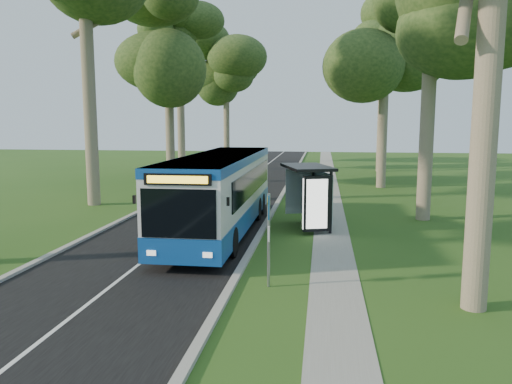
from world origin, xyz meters
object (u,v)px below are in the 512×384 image
bus_stop_sign (269,230)px  car_silver (206,162)px  bus_shelter (310,185)px  car_white (208,167)px  bus (221,193)px  litter_bin (296,201)px

bus_stop_sign → car_silver: bearing=100.7°
bus_shelter → car_white: 24.69m
car_silver → bus_stop_sign: bearing=-72.1°
bus → car_silver: bus is taller
bus_shelter → car_white: bus_shelter is taller
bus_shelter → litter_bin: bearing=83.6°
bus_stop_sign → bus_shelter: size_ratio=0.75×
bus_stop_sign → car_silver: (-9.75, 33.25, -0.87)m
bus_stop_sign → litter_bin: (0.09, 12.62, -1.18)m
bus → bus_stop_sign: bus is taller
bus → litter_bin: (2.91, 5.76, -1.22)m
litter_bin → bus: bearing=-116.8°
bus_shelter → car_silver: bus_shelter is taller
bus_stop_sign → car_white: 31.77m
bus_shelter → car_white: (-9.87, 22.60, -1.34)m
bus → bus_shelter: (3.80, 1.04, 0.26)m
litter_bin → car_white: car_white is taller
car_silver → litter_bin: bearing=-62.9°
bus_stop_sign → car_white: size_ratio=0.71×
bus_stop_sign → car_white: bearing=100.6°
bus → car_white: bearing=104.5°
bus_stop_sign → bus_shelter: (0.98, 7.89, 0.30)m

